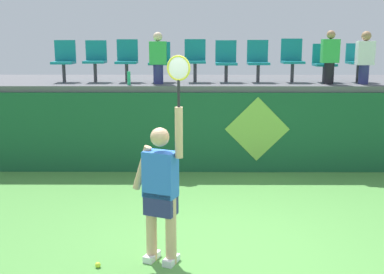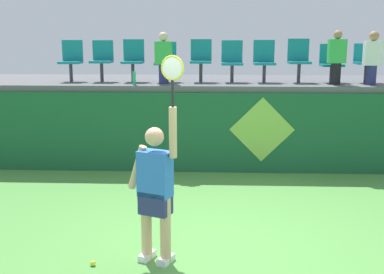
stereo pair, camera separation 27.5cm
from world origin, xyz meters
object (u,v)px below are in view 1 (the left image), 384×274
Objects in this scene: tennis_ball at (98,265)px; stadium_chair_6 at (258,59)px; stadium_chair_4 at (195,58)px; stadium_chair_8 at (324,61)px; stadium_chair_3 at (160,60)px; spectator_0 at (365,57)px; stadium_chair_2 at (127,58)px; spectator_1 at (330,57)px; stadium_chair_1 at (95,58)px; water_bottle at (129,78)px; stadium_chair_0 at (64,59)px; spectator_2 at (158,57)px; tennis_player at (161,188)px; stadium_chair_5 at (226,59)px; stadium_chair_7 at (292,58)px; stadium_chair_9 at (358,60)px.

tennis_ball is 0.08× the size of stadium_chair_6.
stadium_chair_4 reaches higher than stadium_chair_8.
stadium_chair_3 is 4.16m from spectator_0.
spectator_1 is (4.12, -0.44, 0.05)m from stadium_chair_2.
stadium_chair_1 is 0.97× the size of stadium_chair_4.
stadium_chair_2 is 4.12m from stadium_chair_8.
water_bottle is 1.10m from stadium_chair_1.
stadium_chair_8 is 0.76× the size of spectator_0.
stadium_chair_0 is 0.83× the size of spectator_0.
stadium_chair_0 reaches higher than stadium_chair_3.
water_bottle is at bearing -153.72° from spectator_2.
stadium_chair_2 is at bearing 173.94° from spectator_1.
tennis_player is 4.65m from spectator_2.
stadium_chair_2 is 0.83× the size of spectator_1.
stadium_chair_5 is at bearing -180.00° from stadium_chair_6.
water_bottle is at bearing -168.23° from stadium_chair_7.
water_bottle is at bearing -160.43° from stadium_chair_5.
stadium_chair_8 is (5.43, -0.00, -0.05)m from stadium_chair_0.
stadium_chair_3 reaches higher than stadium_chair_8.
stadium_chair_2 is (-0.12, 0.69, 0.36)m from water_bottle.
stadium_chair_7 reaches higher than stadium_chair_8.
spectator_2 is (-1.39, -0.42, 0.06)m from stadium_chair_5.
stadium_chair_2 is at bearing 100.08° from water_bottle.
stadium_chair_0 is at bearing 154.30° from water_bottle.
stadium_chair_1 is at bearing -179.93° from stadium_chair_4.
stadium_chair_1 is 1.08× the size of stadium_chair_9.
stadium_chair_6 is at bearing 0.11° from stadium_chair_3.
stadium_chair_2 reaches higher than water_bottle.
stadium_chair_0 is 0.98× the size of stadium_chair_2.
stadium_chair_6 is (3.40, 0.00, -0.01)m from stadium_chair_1.
stadium_chair_0 is 1.09× the size of stadium_chair_8.
tennis_player is 5.13m from stadium_chair_5.
stadium_chair_5 is at bearing 171.01° from spectator_0.
stadium_chair_0 is 0.66m from stadium_chair_1.
water_bottle is 0.31× the size of stadium_chair_1.
spectator_0 is 0.70m from spectator_1.
stadium_chair_5 is 1.08× the size of stadium_chair_9.
spectator_0 reaches higher than stadium_chair_7.
stadium_chair_1 is 0.96× the size of stadium_chair_7.
stadium_chair_4 is at bearing 172.74° from spectator_0.
spectator_2 reaches higher than stadium_chair_4.
tennis_ball is 6.38m from spectator_1.
stadium_chair_2 is 4.84m from spectator_0.
stadium_chair_5 is at bearing 0.19° from stadium_chair_4.
stadium_chair_7 is 1.13× the size of stadium_chair_8.
stadium_chair_9 is at bearing 31.45° from spectator_1.
tennis_player is at bearing -130.58° from spectator_0.
stadium_chair_3 is at bearing 179.98° from stadium_chair_8.
tennis_player is at bearing -102.17° from stadium_chair_5.
tennis_player is at bearing -128.01° from stadium_chair_9.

